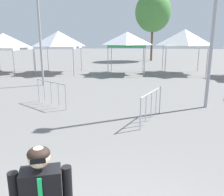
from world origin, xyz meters
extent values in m
cylinder|color=#9E9EA3|center=(-9.19, 15.00, 1.09)|extent=(0.06, 0.06, 2.18)
cylinder|color=#9E9EA3|center=(-9.11, 18.40, 1.09)|extent=(0.06, 0.06, 2.18)
pyramid|color=white|center=(-10.85, 16.74, 2.74)|extent=(3.65, 3.65, 1.14)
cube|color=white|center=(-10.85, 16.74, 2.08)|extent=(3.61, 3.61, 0.20)
cylinder|color=#9E9EA3|center=(-7.84, 15.81, 1.13)|extent=(0.06, 0.06, 2.27)
cylinder|color=#9E9EA3|center=(-4.73, 15.95, 1.13)|extent=(0.06, 0.06, 2.27)
cylinder|color=#9E9EA3|center=(-7.97, 18.93, 1.13)|extent=(0.06, 0.06, 2.27)
cylinder|color=#9E9EA3|center=(-4.86, 19.06, 1.13)|extent=(0.06, 0.06, 2.27)
pyramid|color=white|center=(-6.35, 17.44, 2.88)|extent=(3.41, 3.41, 1.22)
cube|color=white|center=(-6.35, 17.44, 2.17)|extent=(3.38, 3.38, 0.20)
cylinder|color=#9E9EA3|center=(-1.99, 16.05, 1.19)|extent=(0.06, 0.06, 2.38)
cylinder|color=#9E9EA3|center=(0.84, 16.11, 1.19)|extent=(0.06, 0.06, 2.38)
cylinder|color=#9E9EA3|center=(-2.05, 18.88, 1.19)|extent=(0.06, 0.06, 2.38)
cylinder|color=#9E9EA3|center=(0.78, 18.94, 1.19)|extent=(0.06, 0.06, 2.38)
pyramid|color=white|center=(-0.61, 17.50, 2.89)|extent=(3.04, 3.04, 1.02)
cube|color=green|center=(-0.61, 17.50, 2.28)|extent=(3.01, 3.01, 0.20)
cylinder|color=#9E9EA3|center=(2.48, 16.80, 1.17)|extent=(0.06, 0.06, 2.33)
cylinder|color=#9E9EA3|center=(5.63, 16.72, 1.17)|extent=(0.06, 0.06, 2.33)
cylinder|color=#9E9EA3|center=(2.57, 19.95, 1.17)|extent=(0.06, 0.06, 2.33)
cylinder|color=#9E9EA3|center=(5.72, 19.86, 1.17)|extent=(0.06, 0.06, 2.33)
pyramid|color=white|center=(4.10, 18.33, 2.97)|extent=(3.40, 3.40, 1.28)
cube|color=white|center=(4.10, 18.33, 2.23)|extent=(3.37, 3.37, 0.20)
cube|color=black|center=(-0.61, -0.16, 1.22)|extent=(0.47, 0.36, 0.60)
cylinder|color=black|center=(-0.36, -0.07, 1.24)|extent=(0.11, 0.11, 0.56)
sphere|color=beige|center=(-0.61, -0.16, 1.67)|extent=(0.23, 0.23, 0.23)
ellipsoid|color=black|center=(-0.61, -0.16, 1.71)|extent=(0.23, 0.23, 0.14)
cube|color=black|center=(-0.58, -0.26, 1.68)|extent=(0.15, 0.07, 0.06)
cylinder|color=#9E9EA3|center=(3.28, 7.84, 3.99)|extent=(0.14, 0.14, 7.99)
cylinder|color=#9E9EA3|center=(-5.58, 11.82, 4.69)|extent=(0.14, 0.14, 9.39)
cylinder|color=brown|center=(2.05, 30.30, 2.19)|extent=(0.28, 0.28, 4.38)
ellipsoid|color=#47843D|center=(2.05, 30.30, 6.22)|extent=(4.59, 4.59, 5.05)
cylinder|color=#B7BABF|center=(-3.35, 7.33, 1.05)|extent=(1.75, 1.24, 0.05)
cylinder|color=#B7BABF|center=(-2.53, 6.76, 0.53)|extent=(0.04, 0.04, 1.05)
cylinder|color=#B7BABF|center=(-4.17, 7.90, 0.53)|extent=(0.04, 0.04, 1.05)
cylinder|color=#B7BABF|center=(-2.92, 7.03, 0.58)|extent=(0.04, 0.04, 0.92)
cylinder|color=#B7BABF|center=(-3.35, 7.33, 0.58)|extent=(0.04, 0.04, 0.92)
cylinder|color=#B7BABF|center=(-3.78, 7.63, 0.58)|extent=(0.04, 0.04, 0.92)
cylinder|color=#B7BABF|center=(0.87, 5.84, 1.05)|extent=(0.85, 1.96, 0.05)
cylinder|color=#B7BABF|center=(1.25, 6.76, 0.53)|extent=(0.04, 0.04, 1.05)
cylinder|color=#B7BABF|center=(0.48, 4.92, 0.53)|extent=(0.04, 0.04, 1.05)
cylinder|color=#B7BABF|center=(1.07, 6.32, 0.58)|extent=(0.04, 0.04, 0.92)
cylinder|color=#B7BABF|center=(0.87, 5.84, 0.58)|extent=(0.04, 0.04, 0.92)
cylinder|color=#B7BABF|center=(0.66, 5.35, 0.58)|extent=(0.04, 0.04, 0.92)
camera|label=1|loc=(0.38, -2.25, 2.84)|focal=37.72mm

